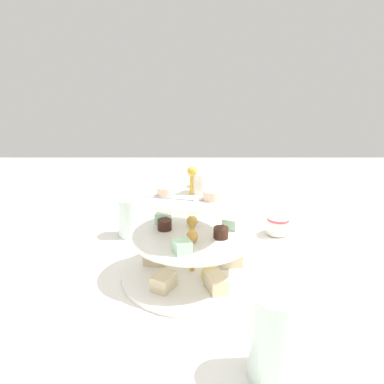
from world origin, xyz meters
name	(u,v)px	position (x,y,z in m)	size (l,w,h in m)	color
ground_plane	(192,275)	(0.00, 0.00, 0.00)	(2.40, 2.40, 0.00)	white
tiered_serving_stand	(192,244)	(0.00, 0.00, 0.07)	(0.30, 0.30, 0.24)	white
water_glass_tall_right	(274,336)	(0.11, -0.27, 0.06)	(0.07, 0.07, 0.13)	silver
water_glass_short_left	(223,213)	(0.09, 0.28, 0.04)	(0.06, 0.06, 0.07)	silver
teacup_with_saucer	(277,227)	(0.23, 0.20, 0.02)	(0.09, 0.09, 0.05)	white
butter_knife_left	(18,331)	(-0.29, -0.18, 0.00)	(0.17, 0.01, 0.00)	silver
butter_knife_right	(356,280)	(0.34, -0.03, 0.00)	(0.17, 0.01, 0.00)	silver
water_glass_mid_back	(129,217)	(-0.17, 0.20, 0.05)	(0.06, 0.06, 0.10)	silver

